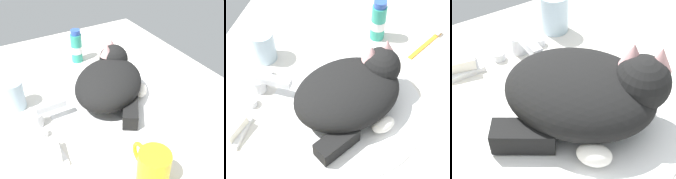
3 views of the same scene
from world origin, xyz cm
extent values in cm
cube|color=silver|center=(0.00, 0.00, -1.50)|extent=(110.00, 82.50, 3.00)
cylinder|color=white|center=(0.00, 0.00, 0.36)|extent=(37.72, 37.72, 0.72)
cylinder|color=silver|center=(0.00, 22.97, 2.00)|extent=(3.60, 3.60, 3.99)
cube|color=silver|center=(0.00, 18.55, 4.99)|extent=(2.00, 8.84, 2.00)
cylinder|color=silver|center=(-4.96, 22.97, 0.90)|extent=(2.80, 2.80, 1.80)
cylinder|color=silver|center=(4.96, 22.97, 0.90)|extent=(2.80, 2.80, 1.80)
ellipsoid|color=black|center=(0.00, 0.00, 6.31)|extent=(31.68, 32.06, 11.18)
sphere|color=black|center=(7.61, -6.13, 9.38)|extent=(13.17, 13.17, 9.32)
ellipsoid|color=white|center=(6.35, -4.76, 7.71)|extent=(7.87, 7.93, 5.13)
cone|color=#DB9E9E|center=(7.39, -3.49, 13.34)|extent=(5.93, 5.93, 4.19)
cone|color=#DB9E9E|center=(10.23, -6.58, 13.34)|extent=(5.93, 5.93, 4.19)
cube|color=black|center=(-11.20, -0.67, 2.85)|extent=(10.89, 9.14, 4.25)
ellipsoid|color=white|center=(-3.71, -9.54, 2.63)|extent=(6.44, 6.56, 3.83)
cylinder|color=yellow|center=(-31.55, 6.63, 4.57)|extent=(7.27, 7.27, 9.14)
torus|color=yellow|center=(-26.72, 6.63, 4.57)|extent=(6.12, 1.00, 6.12)
cylinder|color=silver|center=(11.00, 26.15, 4.48)|extent=(6.36, 6.36, 8.96)
cube|color=white|center=(-13.40, 24.03, 0.60)|extent=(9.00, 6.40, 1.20)
cube|color=white|center=(-13.40, 24.03, 2.39)|extent=(7.48, 6.13, 2.39)
cylinder|color=teal|center=(27.68, -1.77, 5.46)|extent=(4.18, 4.18, 10.91)
cylinder|color=white|center=(27.68, -1.77, 4.91)|extent=(4.27, 4.27, 2.73)
cylinder|color=#2D51AD|center=(27.68, -1.77, 11.81)|extent=(3.56, 3.56, 1.80)
cube|color=orange|center=(27.88, -15.93, 0.40)|extent=(13.56, 8.16, 0.80)
cube|color=white|center=(33.41, -18.96, 1.20)|extent=(2.62, 2.32, 0.80)
camera|label=1|loc=(-62.10, 34.70, 54.54)|focal=45.68mm
camera|label=2|loc=(-47.72, -11.19, 68.68)|focal=54.92mm
camera|label=3|loc=(-23.66, -32.13, 45.21)|focal=53.49mm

